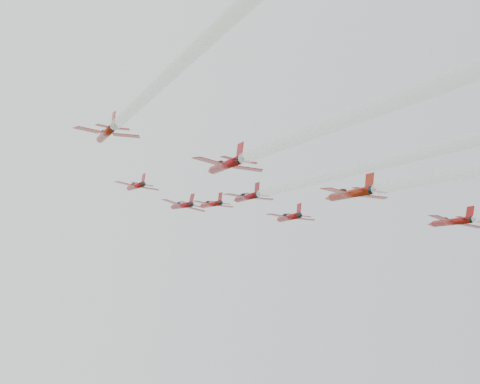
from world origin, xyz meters
name	(u,v)px	position (x,y,z in m)	size (l,w,h in m)	color
jet_lead	(182,205)	(-2.33, 26.28, 149.91)	(9.68, 12.75, 6.92)	maroon
jet_row2_left	(136,186)	(-14.85, 16.19, 145.04)	(8.50, 11.20, 6.08)	#A50F11
jet_row2_center	(211,204)	(0.25, 16.27, 145.08)	(8.58, 11.30, 6.13)	#A70F10
jet_row2_right	(289,217)	(13.86, 10.16, 142.15)	(9.81, 12.93, 7.01)	maroon
jet_center	(395,164)	(0.71, -37.92, 118.90)	(8.91, 87.47, 42.95)	maroon
jet_rear_farleft	(214,32)	(-27.48, -54.51, 110.91)	(8.53, 83.73, 41.12)	#A61D0F
jet_rear_left	(475,72)	(-10.88, -61.30, 107.64)	(10.15, 99.60, 48.91)	#9E0F14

